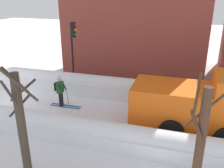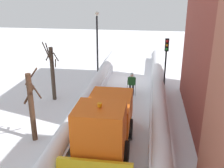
{
  "view_description": "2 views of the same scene",
  "coord_description": "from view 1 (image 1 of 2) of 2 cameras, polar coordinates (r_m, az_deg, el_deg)",
  "views": [
    {
      "loc": [
        10.86,
        9.87,
        6.17
      ],
      "look_at": [
        -0.15,
        6.55,
        1.77
      ],
      "focal_mm": 39.47,
      "sensor_mm": 36.0,
      "label": 1
    },
    {
      "loc": [
        -1.69,
        22.27,
        7.7
      ],
      "look_at": [
        0.69,
        6.12,
        1.78
      ],
      "focal_mm": 42.25,
      "sensor_mm": 36.0,
      "label": 2
    }
  ],
  "objects": [
    {
      "name": "ground_plane",
      "position": [
        12.49,
        15.34,
        -9.48
      ],
      "size": [
        80.0,
        80.0,
        0.0
      ],
      "primitive_type": "plane",
      "color": "white"
    },
    {
      "name": "traffic_light_pole",
      "position": [
        15.54,
        -8.95,
        9.21
      ],
      "size": [
        0.28,
        0.42,
        4.38
      ],
      "color": "black",
      "rests_on": "ground"
    },
    {
      "name": "snowbank_left",
      "position": [
        14.39,
        15.98,
        -2.58
      ],
      "size": [
        1.1,
        36.0,
        1.31
      ],
      "color": "white",
      "rests_on": "ground"
    },
    {
      "name": "skier",
      "position": [
        13.97,
        -11.91,
        -1.24
      ],
      "size": [
        0.62,
        1.8,
        1.81
      ],
      "color": "black",
      "rests_on": "ground"
    },
    {
      "name": "plow_truck",
      "position": [
        11.56,
        19.9,
        -4.34
      ],
      "size": [
        3.2,
        5.98,
        3.12
      ],
      "color": "orange",
      "rests_on": "ground"
    },
    {
      "name": "bare_tree_mid",
      "position": [
        7.87,
        19.7,
        -12.72
      ],
      "size": [
        0.83,
        1.05,
        4.02
      ],
      "color": "#492F20",
      "rests_on": "ground"
    },
    {
      "name": "bare_tree_near",
      "position": [
        8.47,
        -20.17,
        -9.16
      ],
      "size": [
        1.04,
        1.14,
        4.28
      ],
      "color": "#3E3329",
      "rests_on": "ground"
    },
    {
      "name": "snowbank_right",
      "position": [
        10.19,
        15.02,
        -13.86
      ],
      "size": [
        1.1,
        36.0,
        1.07
      ],
      "color": "white",
      "rests_on": "ground"
    }
  ]
}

